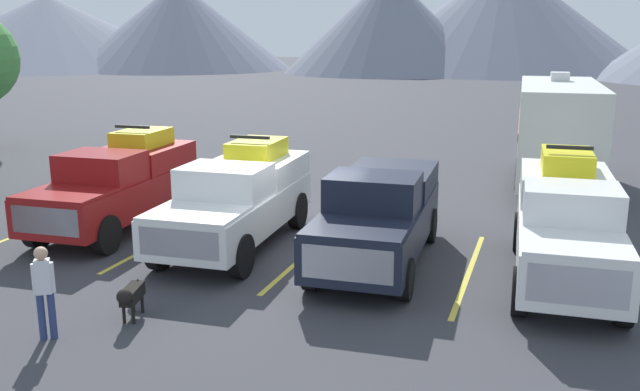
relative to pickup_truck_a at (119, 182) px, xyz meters
The scene contains 13 objects.
ground_plane 5.72m from the pickup_truck_a, ahead, with size 240.00×240.00×0.00m, color #38383D.
pickup_truck_a is the anchor object (origin of this frame).
pickup_truck_b 3.68m from the pickup_truck_a, ahead, with size 2.45×5.91×2.58m.
pickup_truck_c 7.27m from the pickup_truck_a, ahead, with size 2.41×5.88×2.15m.
pickup_truck_d 11.24m from the pickup_truck_a, ahead, with size 2.31×5.97×2.72m.
lot_stripe_a 2.47m from the pickup_truck_a, 163.03° to the right, with size 0.12×5.50×0.01m, color gold.
lot_stripe_b 2.20m from the pickup_truck_a, 19.98° to the right, with size 0.12×5.50×0.01m, color gold.
lot_stripe_c 5.69m from the pickup_truck_a, ahead, with size 0.12×5.50×0.01m, color gold.
lot_stripe_d 9.41m from the pickup_truck_a, ahead, with size 0.12×5.50×0.01m, color gold.
camper_trailer_a 14.07m from the pickup_truck_a, 38.63° to the left, with size 2.82×8.81×3.78m.
person_b 6.97m from the pickup_truck_a, 65.34° to the right, with size 0.32×0.29×1.65m.
dog 6.50m from the pickup_truck_a, 53.91° to the right, with size 0.46×0.98×0.71m.
mountain_ridge 74.16m from the pickup_truck_a, 82.17° to the left, with size 166.22×53.13×17.10m.
Camera 1 is at (5.25, -14.16, 5.12)m, focal length 38.24 mm.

